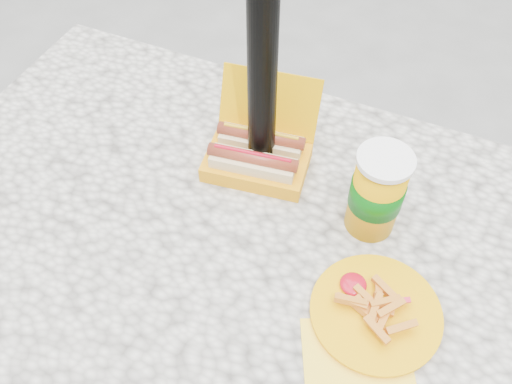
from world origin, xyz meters
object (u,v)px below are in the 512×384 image
at_px(fries_plate, 374,315).
at_px(hotdog_box, 258,153).
at_px(umbrella_pole, 263,1).
at_px(soda_cup, 377,193).

bearing_deg(fries_plate, hotdog_box, 142.76).
xyz_separation_m(umbrella_pole, fries_plate, (0.29, -0.23, -0.34)).
bearing_deg(fries_plate, umbrella_pole, 141.37).
xyz_separation_m(hotdog_box, fries_plate, (0.29, -0.22, -0.02)).
distance_m(hotdog_box, fries_plate, 0.37).
bearing_deg(hotdog_box, fries_plate, -45.21).
bearing_deg(hotdog_box, umbrella_pole, 59.72).
bearing_deg(fries_plate, soda_cup, 108.13).
distance_m(umbrella_pole, soda_cup, 0.35).
relative_size(hotdog_box, fries_plate, 0.70).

